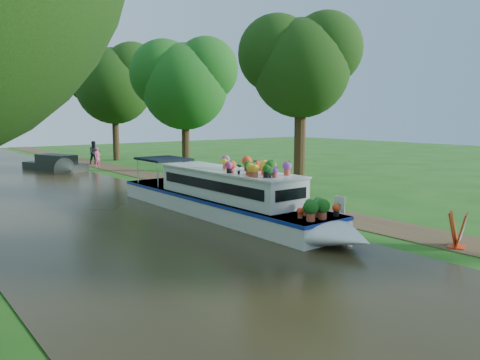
% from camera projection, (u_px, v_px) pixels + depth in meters
% --- Properties ---
extents(ground, '(100.00, 100.00, 0.00)m').
position_uv_depth(ground, '(285.00, 213.00, 19.04)').
color(ground, '#1B5214').
rests_on(ground, ground).
extents(canal_water, '(10.00, 100.00, 0.02)m').
position_uv_depth(canal_water, '(152.00, 236.00, 15.38)').
color(canal_water, black).
rests_on(canal_water, ground).
extents(towpath, '(2.20, 100.00, 0.03)m').
position_uv_depth(towpath, '(306.00, 209.00, 19.77)').
color(towpath, '#443520').
rests_on(towpath, ground).
extents(plant_boat, '(2.29, 13.52, 2.27)m').
position_uv_depth(plant_boat, '(229.00, 196.00, 18.20)').
color(plant_boat, silver).
rests_on(plant_boat, canal_water).
extents(tree_near_overhang, '(5.52, 5.28, 8.99)m').
position_uv_depth(tree_near_overhang, '(300.00, 61.00, 22.84)').
color(tree_near_overhang, black).
rests_on(tree_near_overhang, ground).
extents(tree_near_mid, '(6.90, 6.60, 9.40)m').
position_uv_depth(tree_near_mid, '(184.00, 80.00, 32.66)').
color(tree_near_mid, black).
rests_on(tree_near_mid, ground).
extents(tree_near_far, '(7.59, 7.26, 10.30)m').
position_uv_depth(tree_near_far, '(113.00, 80.00, 40.86)').
color(tree_near_far, black).
rests_on(tree_near_far, ground).
extents(second_boat, '(3.38, 6.36, 1.16)m').
position_uv_depth(second_boat, '(56.00, 164.00, 33.67)').
color(second_boat, black).
rests_on(second_boat, canal_water).
extents(sandwich_board, '(0.71, 0.73, 1.05)m').
position_uv_depth(sandwich_board, '(458.00, 232.00, 13.99)').
color(sandwich_board, '#BD2F0D').
rests_on(sandwich_board, towpath).
extents(pedestrian_pink, '(0.65, 0.54, 1.52)m').
position_uv_depth(pedestrian_pink, '(97.00, 157.00, 36.18)').
color(pedestrian_pink, '#C8528C').
rests_on(pedestrian_pink, towpath).
extents(pedestrian_dark, '(1.00, 0.83, 1.89)m').
position_uv_depth(pedestrian_dark, '(94.00, 153.00, 37.76)').
color(pedestrian_dark, black).
rests_on(pedestrian_dark, towpath).
extents(verge_plant, '(0.35, 0.31, 0.37)m').
position_uv_depth(verge_plant, '(235.00, 201.00, 20.67)').
color(verge_plant, '#277122').
rests_on(verge_plant, ground).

